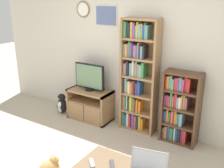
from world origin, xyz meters
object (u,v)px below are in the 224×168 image
object	(u,v)px
bookshelf_short	(179,108)
remote_far_from_laptop	(92,163)
penguin_figurine	(62,104)
bookshelf_tall	(138,77)
remote_near_laptop	(112,165)
television	(90,77)
tv_stand	(90,105)

from	to	relation	value
bookshelf_short	remote_far_from_laptop	size ratio (longest dim) A/B	7.90
bookshelf_short	penguin_figurine	size ratio (longest dim) A/B	2.91
bookshelf_tall	penguin_figurine	xyz separation A→B (m)	(-1.53, -0.20, -0.75)
remote_near_laptop	bookshelf_tall	bearing A→B (deg)	70.30
television	remote_near_laptop	size ratio (longest dim) A/B	3.86
tv_stand	bookshelf_tall	world-z (taller)	bookshelf_tall
tv_stand	television	bearing A→B (deg)	95.34
tv_stand	television	distance (m)	0.53
television	tv_stand	bearing A→B (deg)	-84.66
tv_stand	remote_near_laptop	world-z (taller)	tv_stand
remote_near_laptop	penguin_figurine	xyz separation A→B (m)	(-2.06, 1.46, -0.29)
remote_near_laptop	remote_far_from_laptop	xyz separation A→B (m)	(-0.20, -0.09, 0.00)
remote_far_from_laptop	bookshelf_tall	bearing A→B (deg)	-124.51
television	remote_near_laptop	world-z (taller)	television
remote_near_laptop	television	bearing A→B (deg)	95.14
tv_stand	bookshelf_tall	xyz separation A→B (m)	(0.90, 0.12, 0.65)
bookshelf_short	remote_far_from_laptop	world-z (taller)	bookshelf_short
bookshelf_short	penguin_figurine	xyz separation A→B (m)	(-2.26, -0.18, -0.38)
television	remote_far_from_laptop	distance (m)	2.08
bookshelf_tall	penguin_figurine	size ratio (longest dim) A/B	4.78
tv_stand	bookshelf_short	world-z (taller)	bookshelf_short
remote_far_from_laptop	remote_near_laptop	bearing A→B (deg)	159.00
tv_stand	penguin_figurine	size ratio (longest dim) A/B	2.05
bookshelf_tall	remote_far_from_laptop	world-z (taller)	bookshelf_tall
bookshelf_short	remote_near_laptop	world-z (taller)	bookshelf_short
tv_stand	remote_near_laptop	distance (m)	2.10
television	bookshelf_tall	distance (m)	0.91
tv_stand	remote_near_laptop	size ratio (longest dim) A/B	5.23
penguin_figurine	tv_stand	bearing A→B (deg)	6.64
bookshelf_tall	bookshelf_short	size ratio (longest dim) A/B	1.64
tv_stand	penguin_figurine	bearing A→B (deg)	-173.36
remote_far_from_laptop	television	bearing A→B (deg)	-98.42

